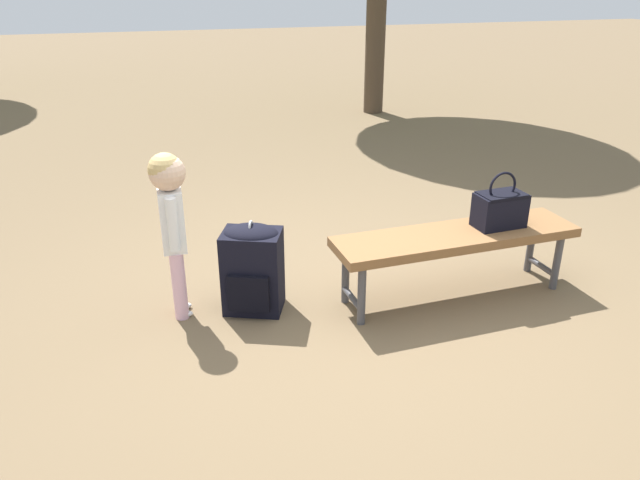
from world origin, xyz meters
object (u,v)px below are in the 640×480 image
(handbag, at_px, (500,208))
(park_bench, at_px, (456,241))
(backpack_large, at_px, (253,266))
(child_standing, at_px, (171,210))

(handbag, bearing_deg, park_bench, 3.16)
(park_bench, xyz_separation_m, handbag, (-0.30, -0.02, 0.18))
(backpack_large, bearing_deg, park_bench, 171.10)
(handbag, relative_size, child_standing, 0.35)
(handbag, height_order, backpack_large, handbag)
(handbag, xyz_separation_m, backpack_large, (1.58, -0.18, -0.28))
(handbag, relative_size, backpack_large, 0.61)
(child_standing, bearing_deg, park_bench, 171.17)
(park_bench, distance_m, backpack_large, 1.30)
(handbag, distance_m, child_standing, 2.05)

